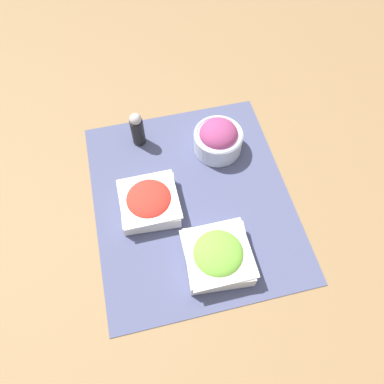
{
  "coord_description": "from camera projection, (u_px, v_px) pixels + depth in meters",
  "views": [
    {
      "loc": [
        -0.43,
        0.1,
        0.79
      ],
      "look_at": [
        0.0,
        0.0,
        0.03
      ],
      "focal_mm": 35.0,
      "sensor_mm": 36.0,
      "label": 1
    }
  ],
  "objects": [
    {
      "name": "ground_plane",
      "position": [
        192.0,
        199.0,
        0.91
      ],
      "size": [
        3.0,
        3.0,
        0.0
      ],
      "primitive_type": "plane",
      "color": "olive"
    },
    {
      "name": "placemat",
      "position": [
        192.0,
        199.0,
        0.91
      ],
      "size": [
        0.55,
        0.47,
        0.0
      ],
      "color": "#474C70",
      "rests_on": "ground_plane"
    },
    {
      "name": "tomato_bowl",
      "position": [
        149.0,
        200.0,
        0.87
      ],
      "size": [
        0.14,
        0.14,
        0.06
      ],
      "color": "white",
      "rests_on": "placemat"
    },
    {
      "name": "lettuce_bowl",
      "position": [
        218.0,
        256.0,
        0.8
      ],
      "size": [
        0.15,
        0.15,
        0.06
      ],
      "color": "white",
      "rests_on": "placemat"
    },
    {
      "name": "onion_bowl",
      "position": [
        218.0,
        138.0,
        0.95
      ],
      "size": [
        0.12,
        0.12,
        0.09
      ],
      "color": "silver",
      "rests_on": "placemat"
    },
    {
      "name": "pepper_shaker",
      "position": [
        137.0,
        129.0,
        0.95
      ],
      "size": [
        0.03,
        0.03,
        0.1
      ],
      "color": "black",
      "rests_on": "placemat"
    }
  ]
}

